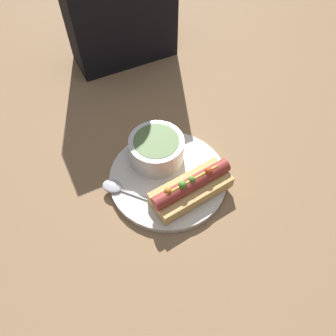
% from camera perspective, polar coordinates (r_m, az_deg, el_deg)
% --- Properties ---
extents(ground_plane, '(4.00, 4.00, 0.00)m').
position_cam_1_polar(ground_plane, '(0.73, 0.00, -2.07)').
color(ground_plane, '#93704C').
extents(dinner_plate, '(0.26, 0.26, 0.02)m').
position_cam_1_polar(dinner_plate, '(0.72, 0.00, -1.73)').
color(dinner_plate, white).
rests_on(dinner_plate, ground_plane).
extents(hot_dog, '(0.18, 0.09, 0.06)m').
position_cam_1_polar(hot_dog, '(0.67, 4.06, -3.47)').
color(hot_dog, '#DBAD60').
rests_on(hot_dog, dinner_plate).
extents(soup_bowl, '(0.12, 0.12, 0.06)m').
position_cam_1_polar(soup_bowl, '(0.72, -1.87, 3.48)').
color(soup_bowl, white).
rests_on(soup_bowl, dinner_plate).
extents(spoon, '(0.12, 0.13, 0.01)m').
position_cam_1_polar(spoon, '(0.70, -8.63, -3.52)').
color(spoon, '#B7B7BC').
rests_on(spoon, dinner_plate).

